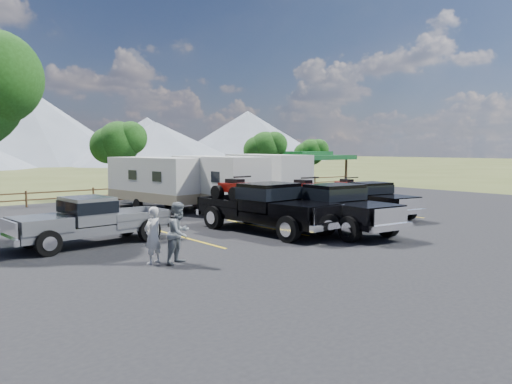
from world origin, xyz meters
TOP-DOWN VIEW (x-y plane):
  - ground at (0.00, 0.00)m, footprint 320.00×320.00m
  - asphalt_lot at (0.00, 3.00)m, footprint 44.00×34.00m
  - stall_lines at (0.00, 4.00)m, footprint 12.12×5.50m
  - tree_ne_a at (8.97, 17.01)m, footprint 3.11×2.92m
  - tree_ne_b at (14.98, 18.01)m, footprint 2.77×2.59m
  - tree_north at (-2.03, 19.02)m, footprint 3.46×3.24m
  - rail_fence at (2.00, 18.50)m, footprint 36.12×0.12m
  - pavilion at (13.00, 17.00)m, footprint 6.20×6.20m
  - rig_left at (-2.72, 3.13)m, footprint 2.81×6.89m
  - rig_center at (-0.55, 1.51)m, footprint 2.84×6.74m
  - rig_right at (4.36, 3.51)m, footprint 2.71×5.99m
  - trailer_left at (-2.48, 13.03)m, footprint 2.98×8.42m
  - trailer_center at (-0.48, 9.75)m, footprint 2.83×8.67m
  - trailer_right at (4.44, 11.50)m, footprint 3.35×8.80m
  - pickup_silver at (-9.27, 4.87)m, footprint 5.86×2.37m
  - person_a at (-8.97, 0.81)m, footprint 0.72×0.59m
  - person_b at (-8.33, 0.37)m, footprint 1.11×1.02m

SIDE VIEW (x-z plane):
  - ground at x=0.00m, z-range 0.00..0.00m
  - asphalt_lot at x=0.00m, z-range 0.00..0.04m
  - stall_lines at x=0.00m, z-range 0.04..0.05m
  - rail_fence at x=2.00m, z-range 0.11..1.11m
  - person_a at x=-8.97m, z-range 0.04..1.75m
  - pickup_silver at x=-9.27m, z-range 0.07..1.79m
  - person_b at x=-8.33m, z-range 0.04..1.88m
  - rig_right at x=4.36m, z-range 0.00..1.93m
  - rig_center at x=-0.55m, z-range 0.00..2.19m
  - rig_left at x=-2.72m, z-range 0.00..2.25m
  - trailer_left at x=-2.48m, z-range 0.11..3.02m
  - trailer_center at x=-0.48m, z-range 0.11..3.11m
  - trailer_right at x=4.44m, z-range 0.11..3.15m
  - pavilion at x=13.00m, z-range 1.18..4.40m
  - tree_ne_b at x=14.98m, z-range 0.99..5.26m
  - tree_ne_a at x=8.97m, z-range 1.10..5.86m
  - tree_north at x=-2.03m, z-range 1.21..6.46m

